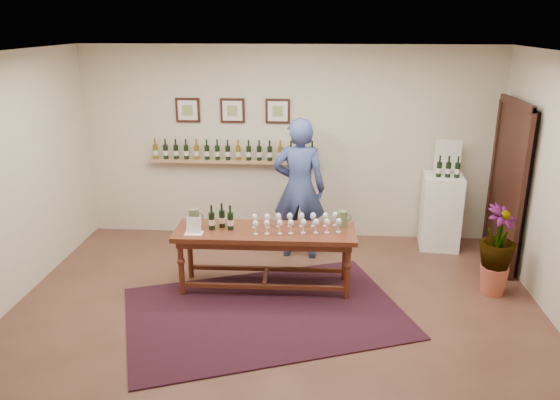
# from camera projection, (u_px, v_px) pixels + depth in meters

# --- Properties ---
(ground) EXTENTS (6.00, 6.00, 0.00)m
(ground) POSITION_uv_depth(u_px,v_px,m) (275.00, 318.00, 5.99)
(ground) COLOR #4E2D22
(ground) RESTS_ON ground
(room_shell) EXTENTS (6.00, 6.00, 6.00)m
(room_shell) POSITION_uv_depth(u_px,v_px,m) (444.00, 177.00, 7.26)
(room_shell) COLOR beige
(room_shell) RESTS_ON ground
(rug) EXTENTS (3.49, 2.90, 0.02)m
(rug) POSITION_uv_depth(u_px,v_px,m) (265.00, 312.00, 6.08)
(rug) COLOR #47120C
(rug) RESTS_ON ground
(tasting_table) EXTENTS (2.14, 0.71, 0.76)m
(tasting_table) POSITION_uv_depth(u_px,v_px,m) (265.00, 239.00, 6.47)
(tasting_table) COLOR #411510
(tasting_table) RESTS_ON ground
(table_glasses) EXTENTS (1.32, 0.48, 0.18)m
(table_glasses) POSITION_uv_depth(u_px,v_px,m) (297.00, 223.00, 6.41)
(table_glasses) COLOR white
(table_glasses) RESTS_ON tasting_table
(table_bottles) EXTENTS (0.26, 0.15, 0.28)m
(table_bottles) POSITION_uv_depth(u_px,v_px,m) (221.00, 217.00, 6.44)
(table_bottles) COLOR black
(table_bottles) RESTS_ON tasting_table
(pitcher_left) EXTENTS (0.14, 0.14, 0.22)m
(pitcher_left) POSITION_uv_depth(u_px,v_px,m) (194.00, 218.00, 6.52)
(pitcher_left) COLOR #5A6740
(pitcher_left) RESTS_ON tasting_table
(pitcher_right) EXTENTS (0.14, 0.14, 0.20)m
(pitcher_right) POSITION_uv_depth(u_px,v_px,m) (343.00, 219.00, 6.51)
(pitcher_right) COLOR #5A6740
(pitcher_right) RESTS_ON tasting_table
(menu_card) EXTENTS (0.21, 0.15, 0.19)m
(menu_card) POSITION_uv_depth(u_px,v_px,m) (194.00, 225.00, 6.32)
(menu_card) COLOR silver
(menu_card) RESTS_ON tasting_table
(display_pedestal) EXTENTS (0.58, 0.58, 1.06)m
(display_pedestal) POSITION_uv_depth(u_px,v_px,m) (441.00, 212.00, 7.73)
(display_pedestal) COLOR white
(display_pedestal) RESTS_ON ground
(pedestal_bottles) EXTENTS (0.28, 0.10, 0.28)m
(pedestal_bottles) POSITION_uv_depth(u_px,v_px,m) (448.00, 167.00, 7.44)
(pedestal_bottles) COLOR black
(pedestal_bottles) RESTS_ON display_pedestal
(info_sign) EXTENTS (0.36, 0.05, 0.50)m
(info_sign) POSITION_uv_depth(u_px,v_px,m) (448.00, 156.00, 7.63)
(info_sign) COLOR silver
(info_sign) RESTS_ON display_pedestal
(potted_plant) EXTENTS (0.71, 0.71, 0.95)m
(potted_plant) POSITION_uv_depth(u_px,v_px,m) (497.00, 250.00, 6.37)
(potted_plant) COLOR #B0523A
(potted_plant) RESTS_ON ground
(person) EXTENTS (0.73, 0.51, 1.93)m
(person) POSITION_uv_depth(u_px,v_px,m) (299.00, 189.00, 7.30)
(person) COLOR navy
(person) RESTS_ON ground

